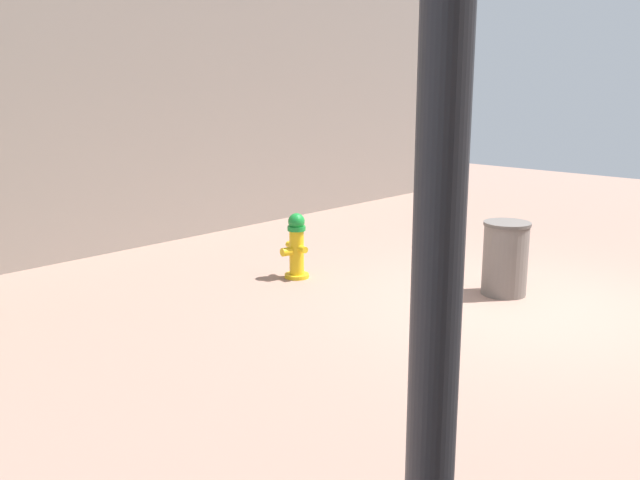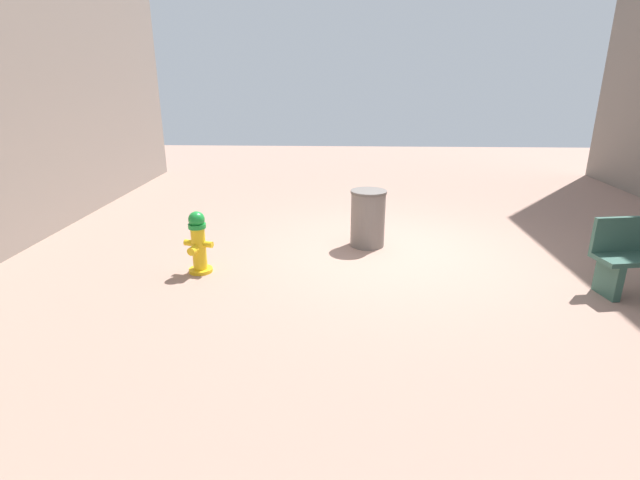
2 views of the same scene
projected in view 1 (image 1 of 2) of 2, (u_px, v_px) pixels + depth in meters
The scene contains 4 objects.
ground_plane at pixel (526, 307), 8.09m from camera, with size 23.40×23.40×0.00m, color #9E7A6B.
fire_hydrant at pixel (296, 246), 9.20m from camera, with size 0.42×0.39×0.87m.
street_lamp at pixel (443, 132), 1.79m from camera, with size 0.36×0.36×3.94m.
trash_bin at pixel (505, 258), 8.50m from camera, with size 0.56×0.56×0.90m.
Camera 1 is at (-3.51, 7.26, 2.58)m, focal length 39.50 mm.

